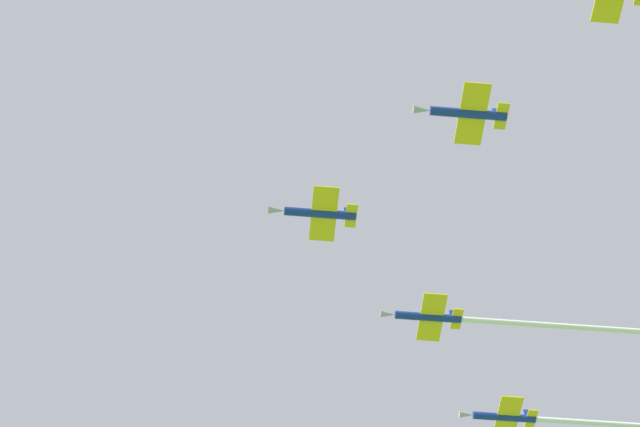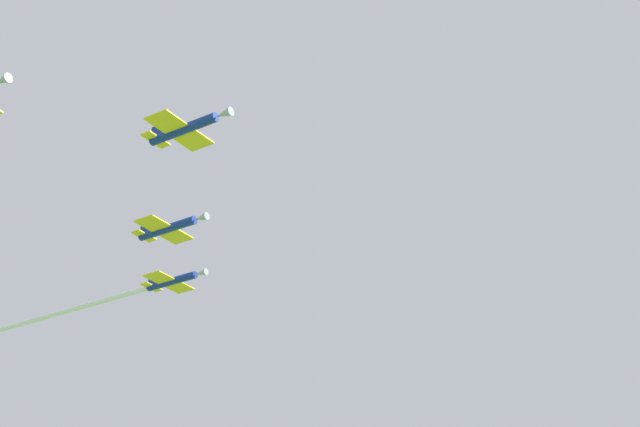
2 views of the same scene
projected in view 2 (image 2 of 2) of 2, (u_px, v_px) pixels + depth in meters
The scene contains 3 objects.
jet_lead at pixel (185, 129), 125.21m from camera, with size 13.60×10.18×2.81m.
jet_port_inner at pixel (169, 228), 148.19m from camera, with size 13.60×10.18×2.81m.
jet_port_outer at pixel (98, 302), 179.66m from camera, with size 63.70×17.70×2.81m.
Camera 2 is at (-64.94, 83.24, 64.05)m, focal length 54.55 mm.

